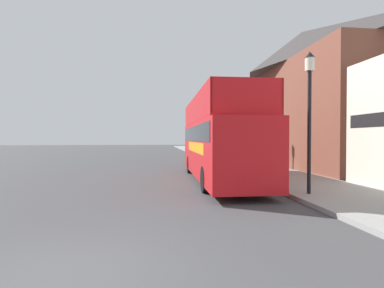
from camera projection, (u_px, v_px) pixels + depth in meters
The scene contains 7 objects.
ground_plane at pixel (140, 163), 25.27m from camera, with size 144.00×144.00×0.00m, color #3D3D3F.
sidewalk at pixel (241, 164), 23.24m from camera, with size 3.88×108.00×0.14m.
brick_terrace_rear at pixel (302, 98), 23.73m from camera, with size 6.00×19.21×10.51m.
tour_bus at pixel (218, 144), 14.77m from camera, with size 2.67×10.94×4.05m.
parked_car_ahead_of_bus at pixel (200, 155), 24.03m from camera, with size 1.90×4.29×1.55m.
lamp_post_nearest at pixel (310, 97), 10.41m from camera, with size 0.35×0.35×4.95m.
lamp_post_second at pixel (233, 120), 20.26m from camera, with size 0.35×0.35×4.66m.
Camera 1 is at (1.31, -4.58, 2.07)m, focal length 28.00 mm.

